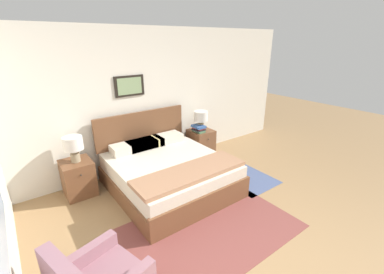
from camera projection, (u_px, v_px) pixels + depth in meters
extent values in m
plane|color=#99754C|center=(283.00, 265.00, 2.88)|extent=(16.00, 16.00, 0.00)
cube|color=silver|center=(145.00, 101.00, 4.80)|extent=(7.13, 0.06, 2.60)
cube|color=black|center=(129.00, 86.00, 4.48)|extent=(0.54, 0.02, 0.36)
cube|color=gray|center=(130.00, 86.00, 4.47)|extent=(0.44, 0.00, 0.29)
cube|color=brown|center=(210.00, 229.00, 3.43)|extent=(2.24, 1.53, 0.01)
cube|color=#47567F|center=(240.00, 175.00, 4.79)|extent=(0.82, 1.29, 0.01)
cube|color=brown|center=(170.00, 181.00, 4.32)|extent=(1.76, 1.94, 0.28)
cube|color=brown|center=(205.00, 198.00, 3.55)|extent=(1.76, 0.06, 0.08)
cube|color=beige|center=(169.00, 167.00, 4.22)|extent=(1.69, 1.86, 0.25)
cube|color=brown|center=(142.00, 127.00, 4.78)|extent=(1.76, 0.06, 0.60)
cube|color=#9E7051|center=(191.00, 172.00, 3.72)|extent=(1.72, 0.54, 0.06)
cube|color=beige|center=(126.00, 148.00, 4.45)|extent=(0.52, 0.32, 0.14)
cube|color=beige|center=(168.00, 138.00, 4.92)|extent=(0.52, 0.32, 0.14)
cube|color=tan|center=(148.00, 143.00, 4.69)|extent=(0.52, 0.32, 0.14)
cube|color=tan|center=(142.00, 144.00, 4.61)|extent=(0.52, 0.32, 0.14)
cube|color=#8E606B|center=(83.00, 257.00, 2.40)|extent=(0.69, 0.28, 0.14)
cube|color=brown|center=(78.00, 178.00, 4.12)|extent=(0.46, 0.48, 0.58)
sphere|color=#332D28|center=(81.00, 175.00, 3.87)|extent=(0.02, 0.02, 0.02)
cube|color=brown|center=(201.00, 143.00, 5.52)|extent=(0.46, 0.48, 0.58)
sphere|color=#332D28|center=(209.00, 139.00, 5.28)|extent=(0.02, 0.02, 0.02)
cylinder|color=gray|center=(75.00, 157.00, 4.00)|extent=(0.14, 0.14, 0.15)
cylinder|color=gray|center=(74.00, 151.00, 3.96)|extent=(0.02, 0.02, 0.06)
cylinder|color=silver|center=(73.00, 143.00, 3.92)|extent=(0.29, 0.29, 0.21)
cylinder|color=gray|center=(201.00, 127.00, 5.39)|extent=(0.14, 0.14, 0.15)
cylinder|color=gray|center=(201.00, 122.00, 5.36)|extent=(0.02, 0.02, 0.06)
cylinder|color=silver|center=(201.00, 116.00, 5.31)|extent=(0.29, 0.29, 0.21)
cube|color=#4C7551|center=(199.00, 131.00, 5.32)|extent=(0.16, 0.27, 0.04)
cube|color=#232328|center=(199.00, 129.00, 5.31)|extent=(0.22, 0.23, 0.03)
cube|color=#B7332D|center=(199.00, 128.00, 5.30)|extent=(0.17, 0.24, 0.03)
cube|color=#335693|center=(199.00, 126.00, 5.28)|extent=(0.21, 0.27, 0.04)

